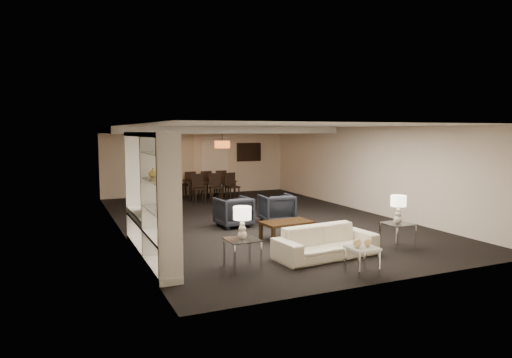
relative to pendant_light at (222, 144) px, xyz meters
The scene contains 35 objects.
floor 4.00m from the pendant_light, 94.90° to the right, with size 11.00×11.00×0.00m, color black.
ceiling 3.56m from the pendant_light, 94.90° to the right, with size 7.00×11.00×0.02m, color silver.
wall_back 2.13m from the pendant_light, 98.53° to the left, with size 7.00×0.02×2.50m, color beige.
wall_front 9.03m from the pendant_light, 91.91° to the right, with size 7.00×0.02×2.50m, color beige.
wall_left 5.21m from the pendant_light, 137.35° to the right, with size 0.02×11.00×2.50m, color beige.
wall_right 4.79m from the pendant_light, 47.56° to the right, with size 0.02×11.00×2.50m, color beige.
ceiling_soffit 0.57m from the pendant_light, behind, with size 7.00×4.00×0.20m, color silver.
curtains 2.38m from the pendant_light, 122.01° to the left, with size 1.50×0.12×2.40m, color beige.
door 2.19m from the pendant_light, 78.52° to the left, with size 0.90×0.05×2.10m, color silver.
painting 2.69m from the pendant_light, 47.44° to the left, with size 0.95×0.04×0.65m, color #142D38.
media_unit 7.13m from the pendant_light, 120.62° to the right, with size 0.38×3.40×2.35m, color white, non-canonical shape.
pendant_light is the anchor object (origin of this frame).
sofa 7.57m from the pendant_light, 94.39° to the right, with size 2.00×0.78×0.58m, color beige.
coffee_table 6.05m from the pendant_light, 95.60° to the right, with size 1.10×0.64×0.39m, color black, non-canonical shape.
armchair_left 4.51m from the pendant_light, 105.97° to the right, with size 0.79×0.82×0.74m, color black.
armchair_right 4.36m from the pendant_light, 89.52° to the right, with size 0.79×0.82×0.74m, color black.
side_table_left 7.89m from the pendant_light, 107.08° to the right, with size 0.55×0.55×0.51m, color white, non-canonical shape.
side_table_right 7.64m from the pendant_light, 81.26° to the right, with size 0.55×0.55×0.51m, color silver, non-canonical shape.
table_lamp_left 7.80m from the pendant_light, 107.08° to the right, with size 0.31×0.31×0.57m, color silver, non-canonical shape.
table_lamp_right 7.54m from the pendant_light, 81.26° to the right, with size 0.31×0.31×0.57m, color beige, non-canonical shape.
marble_table 8.66m from the pendant_light, 93.82° to the right, with size 0.46×0.46×0.46m, color white, non-canonical shape.
gold_gourd_a 8.61m from the pendant_light, 94.49° to the right, with size 0.15×0.15×0.15m, color #E9CB7B.
gold_gourd_b 8.60m from the pendant_light, 93.15° to the right, with size 0.13×0.13×0.13m, color #DDB675.
television 6.67m from the pendant_light, 122.74° to the right, with size 0.14×1.10×0.63m, color black.
vase_blue 8.14m from the pendant_light, 116.44° to the right, with size 0.17×0.17×0.18m, color #23499A.
vase_amber 7.47m from the pendant_light, 118.92° to the right, with size 0.16×0.16×0.17m, color #AD8E39.
floor_speaker 5.23m from the pendant_light, 131.70° to the right, with size 0.11×0.11×0.99m, color black.
dining_table 1.82m from the pendant_light, 102.07° to the left, with size 1.77×0.99×0.62m, color black.
chair_nl 1.66m from the pendant_light, 167.15° to the left, with size 0.43×0.43×0.92m, color black, non-canonical shape.
chair_nm 1.48m from the pendant_light, 134.94° to the left, with size 0.43×0.43×0.92m, color black, non-canonical shape.
chair_nr 1.53m from the pendant_light, 22.73° to the left, with size 0.43×0.43×0.92m, color black, non-canonical shape.
chair_fl 2.22m from the pendant_light, 117.74° to the left, with size 0.43×0.43×0.92m, color black, non-canonical shape.
chair_fm 2.08m from the pendant_light, 96.83° to the left, with size 0.43×0.43×0.92m, color black, non-canonical shape.
chair_fr 2.12m from the pendant_light, 74.02° to the left, with size 0.43×0.43×0.92m, color black, non-canonical shape.
floor_lamp 2.65m from the pendant_light, 142.06° to the left, with size 0.21×0.21×1.42m, color black, non-canonical shape.
Camera 1 is at (-4.86, -11.03, 2.37)m, focal length 32.00 mm.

